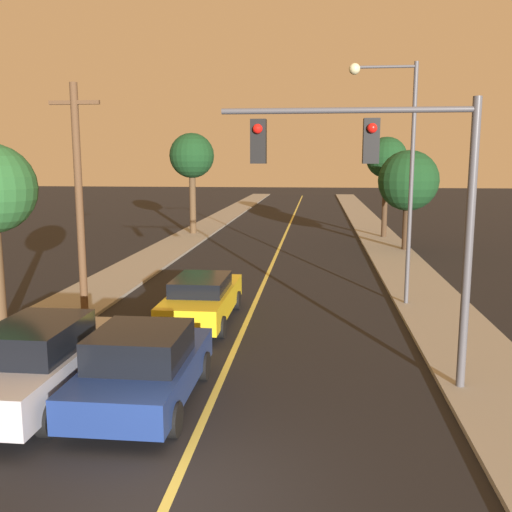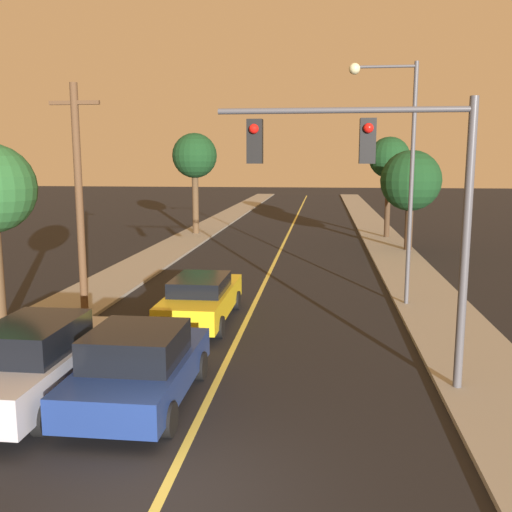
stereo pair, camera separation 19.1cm
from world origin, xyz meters
TOP-DOWN VIEW (x-y plane):
  - ground_plane at (0.00, 0.00)m, footprint 200.00×200.00m
  - road_surface at (0.00, 36.00)m, footprint 9.53×80.00m
  - sidewalk_left at (-6.02, 36.00)m, footprint 2.50×80.00m
  - sidewalk_right at (6.02, 36.00)m, footprint 2.50×80.00m
  - car_near_lane_front at (-1.33, 3.22)m, footprint 2.10×4.35m
  - car_near_lane_second at (-1.33, 9.17)m, footprint 1.87×4.99m
  - car_outer_lane_front at (-3.43, 3.18)m, footprint 1.88×4.97m
  - traffic_signal_mast at (3.48, 4.55)m, footprint 5.17×0.42m
  - streetlamp_right at (4.63, 11.79)m, footprint 2.18×0.36m
  - utility_pole_left at (-5.37, 9.89)m, footprint 1.60×0.24m
  - tree_left_far at (-6.07, 29.56)m, footprint 2.90×2.90m
  - tree_right_near at (6.31, 29.09)m, footprint 2.53×2.53m
  - tree_right_far at (6.89, 23.88)m, footprint 3.21×3.21m

SIDE VIEW (x-z plane):
  - ground_plane at x=0.00m, z-range 0.00..0.00m
  - road_surface at x=0.00m, z-range 0.00..0.01m
  - sidewalk_left at x=-6.02m, z-range 0.00..0.12m
  - sidewalk_right at x=6.02m, z-range 0.00..0.12m
  - car_near_lane_second at x=-1.33m, z-range 0.03..1.46m
  - car_near_lane_front at x=-1.33m, z-range 0.00..1.58m
  - car_outer_lane_front at x=-3.43m, z-range 0.01..1.70m
  - tree_right_far at x=6.89m, z-range 1.14..6.45m
  - utility_pole_left at x=-5.37m, z-range 0.28..7.37m
  - traffic_signal_mast at x=3.48m, z-range 1.43..7.41m
  - tree_right_near at x=6.31m, z-range 1.88..8.10m
  - streetlamp_right at x=4.63m, z-range 1.20..9.03m
  - tree_left_far at x=-6.07m, z-range 1.85..8.38m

